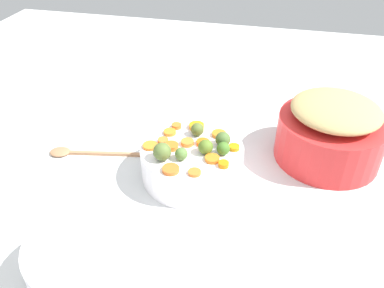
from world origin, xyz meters
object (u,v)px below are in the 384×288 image
Objects in this scene: casserole_dish at (90,260)px; wooden_spoon at (77,152)px; metal_pot at (329,139)px; serving_bowl_carrots at (192,162)px.

wooden_spoon is at bearing 121.05° from casserole_dish.
metal_pot is at bearing 47.94° from casserole_dish.
casserole_dish is at bearing -58.95° from wooden_spoon.
serving_bowl_carrots is at bearing 71.44° from casserole_dish.
metal_pot reaches higher than wooden_spoon.
metal_pot reaches higher than casserole_dish.
wooden_spoon is at bearing -167.87° from metal_pot.
wooden_spoon is 1.18× the size of casserole_dish.
wooden_spoon is 0.42m from casserole_dish.
serving_bowl_carrots is 0.92× the size of metal_pot.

